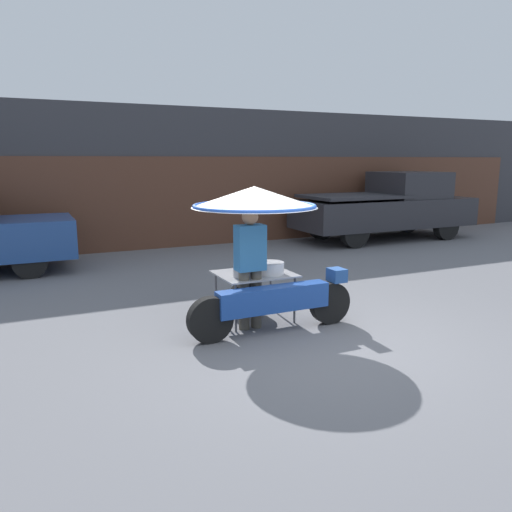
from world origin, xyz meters
name	(u,v)px	position (x,y,z in m)	size (l,w,h in m)	color
ground_plane	(317,341)	(0.00, 0.00, 0.00)	(36.00, 36.00, 0.00)	slate
shopfront_building	(152,177)	(0.00, 8.33, 1.75)	(28.00, 2.06, 3.52)	#38383D
vendor_motorcycle_cart	(258,222)	(-0.34, 1.00, 1.39)	(2.30, 1.70, 1.86)	black
vendor_person	(250,262)	(-0.55, 0.79, 0.90)	(0.38, 0.22, 1.60)	#4C473D
pickup_truck	(388,207)	(6.09, 6.07, 0.91)	(5.18, 1.85, 1.87)	black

